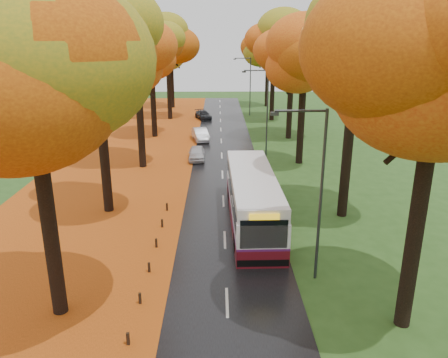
{
  "coord_description": "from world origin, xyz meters",
  "views": [
    {
      "loc": [
        -0.36,
        -10.04,
        10.88
      ],
      "look_at": [
        0.0,
        15.07,
        2.6
      ],
      "focal_mm": 35.0,
      "sensor_mm": 36.0,
      "label": 1
    }
  ],
  "objects_px": {
    "streetlamp_far": "(248,82)",
    "car_silver": "(200,134)",
    "car_white": "(197,153)",
    "streetlamp_mid": "(265,106)",
    "bus": "(252,197)",
    "streetlamp_near": "(316,183)",
    "car_dark": "(203,115)"
  },
  "relations": [
    {
      "from": "streetlamp_far",
      "to": "car_white",
      "type": "bearing_deg",
      "value": -104.92
    },
    {
      "from": "streetlamp_mid",
      "to": "streetlamp_near",
      "type": "bearing_deg",
      "value": -90.0
    },
    {
      "from": "streetlamp_mid",
      "to": "streetlamp_far",
      "type": "relative_size",
      "value": 1.0
    },
    {
      "from": "streetlamp_near",
      "to": "car_white",
      "type": "bearing_deg",
      "value": 106.91
    },
    {
      "from": "streetlamp_near",
      "to": "car_silver",
      "type": "relative_size",
      "value": 1.99
    },
    {
      "from": "bus",
      "to": "car_dark",
      "type": "bearing_deg",
      "value": 95.64
    },
    {
      "from": "streetlamp_near",
      "to": "car_silver",
      "type": "distance_m",
      "value": 29.23
    },
    {
      "from": "car_silver",
      "to": "streetlamp_near",
      "type": "bearing_deg",
      "value": -89.95
    },
    {
      "from": "streetlamp_near",
      "to": "streetlamp_far",
      "type": "height_order",
      "value": "same"
    },
    {
      "from": "streetlamp_far",
      "to": "car_white",
      "type": "height_order",
      "value": "streetlamp_far"
    },
    {
      "from": "streetlamp_mid",
      "to": "car_white",
      "type": "height_order",
      "value": "streetlamp_mid"
    },
    {
      "from": "bus",
      "to": "car_white",
      "type": "bearing_deg",
      "value": 104.87
    },
    {
      "from": "car_white",
      "to": "car_silver",
      "type": "relative_size",
      "value": 0.89
    },
    {
      "from": "bus",
      "to": "streetlamp_far",
      "type": "bearing_deg",
      "value": 85.52
    },
    {
      "from": "streetlamp_near",
      "to": "streetlamp_mid",
      "type": "relative_size",
      "value": 1.0
    },
    {
      "from": "streetlamp_near",
      "to": "streetlamp_mid",
      "type": "distance_m",
      "value": 22.0
    },
    {
      "from": "bus",
      "to": "car_silver",
      "type": "distance_m",
      "value": 22.15
    },
    {
      "from": "streetlamp_mid",
      "to": "streetlamp_far",
      "type": "distance_m",
      "value": 22.0
    },
    {
      "from": "car_dark",
      "to": "bus",
      "type": "bearing_deg",
      "value": -101.81
    },
    {
      "from": "streetlamp_mid",
      "to": "car_silver",
      "type": "relative_size",
      "value": 1.99
    },
    {
      "from": "streetlamp_far",
      "to": "car_silver",
      "type": "height_order",
      "value": "streetlamp_far"
    },
    {
      "from": "streetlamp_near",
      "to": "car_silver",
      "type": "bearing_deg",
      "value": 102.35
    },
    {
      "from": "streetlamp_mid",
      "to": "car_silver",
      "type": "xyz_separation_m",
      "value": [
        -6.19,
        6.29,
        -4.01
      ]
    },
    {
      "from": "streetlamp_near",
      "to": "streetlamp_far",
      "type": "xyz_separation_m",
      "value": [
        0.0,
        44.0,
        0.0
      ]
    },
    {
      "from": "bus",
      "to": "streetlamp_near",
      "type": "bearing_deg",
      "value": -72.07
    },
    {
      "from": "streetlamp_far",
      "to": "car_dark",
      "type": "relative_size",
      "value": 2.08
    },
    {
      "from": "car_white",
      "to": "streetlamp_far",
      "type": "bearing_deg",
      "value": 73.26
    },
    {
      "from": "car_white",
      "to": "car_silver",
      "type": "xyz_separation_m",
      "value": [
        0.06,
        7.74,
        0.05
      ]
    },
    {
      "from": "streetlamp_mid",
      "to": "car_white",
      "type": "bearing_deg",
      "value": -166.94
    },
    {
      "from": "car_silver",
      "to": "car_white",
      "type": "bearing_deg",
      "value": -102.72
    },
    {
      "from": "streetlamp_near",
      "to": "streetlamp_mid",
      "type": "xyz_separation_m",
      "value": [
        0.0,
        22.0,
        0.0
      ]
    },
    {
      "from": "streetlamp_mid",
      "to": "bus",
      "type": "xyz_separation_m",
      "value": [
        -2.24,
        -15.49,
        -3.09
      ]
    }
  ]
}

